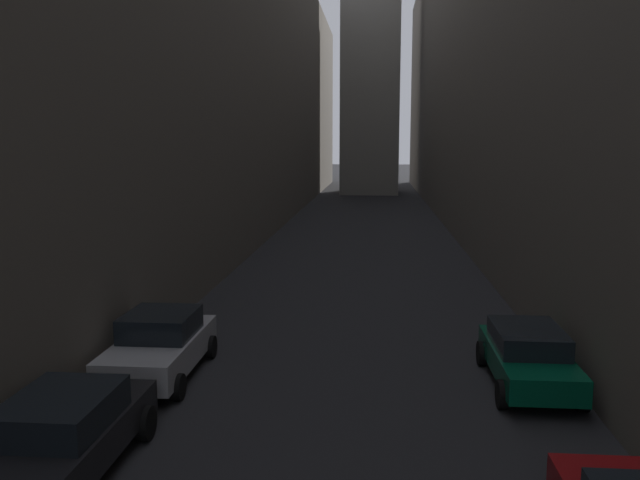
% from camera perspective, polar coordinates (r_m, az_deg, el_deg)
% --- Properties ---
extents(ground_plane, '(264.00, 264.00, 0.00)m').
position_cam_1_polar(ground_plane, '(39.21, 3.65, 0.13)').
color(ground_plane, '#232326').
extents(building_block_left, '(15.20, 108.00, 20.44)m').
position_cam_1_polar(building_block_left, '(43.33, -14.31, 14.23)').
color(building_block_left, '#60594F').
rests_on(building_block_left, ground).
extents(building_block_right, '(14.84, 108.00, 23.61)m').
position_cam_1_polar(building_block_right, '(42.98, 22.10, 16.07)').
color(building_block_right, '#60594F').
rests_on(building_block_right, ground).
extents(parked_car_left_third, '(1.94, 4.30, 1.50)m').
position_cam_1_polar(parked_car_left_third, '(12.42, -21.18, -15.33)').
color(parked_car_left_third, black).
rests_on(parked_car_left_third, ground).
extents(parked_car_left_far, '(1.99, 4.27, 1.57)m').
position_cam_1_polar(parked_car_left_far, '(16.72, -13.67, -8.79)').
color(parked_car_left_far, '#B7B7BC').
rests_on(parked_car_left_far, ground).
extents(parked_car_right_far, '(1.88, 4.12, 1.38)m').
position_cam_1_polar(parked_car_right_far, '(16.39, 17.54, -9.49)').
color(parked_car_right_far, '#05472D').
rests_on(parked_car_right_far, ground).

